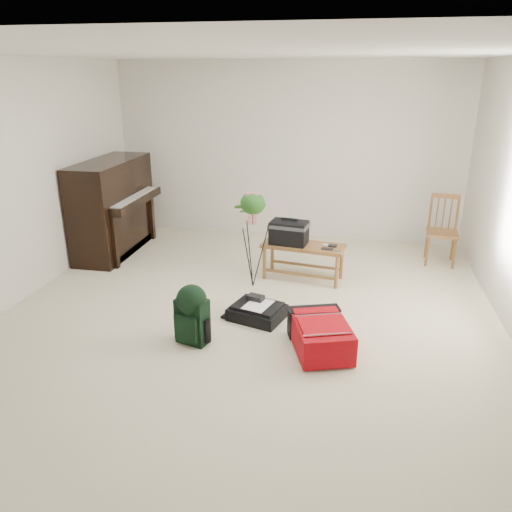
% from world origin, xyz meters
% --- Properties ---
extents(floor, '(5.00, 5.50, 0.01)m').
position_xyz_m(floor, '(0.00, 0.00, 0.00)').
color(floor, beige).
rests_on(floor, ground).
extents(ceiling, '(5.00, 5.50, 0.01)m').
position_xyz_m(ceiling, '(0.00, 0.00, 2.50)').
color(ceiling, white).
rests_on(ceiling, wall_back).
extents(wall_back, '(5.00, 0.04, 2.50)m').
position_xyz_m(wall_back, '(0.00, 2.75, 1.25)').
color(wall_back, silver).
rests_on(wall_back, floor).
extents(wall_left, '(0.04, 5.50, 2.50)m').
position_xyz_m(wall_left, '(-2.50, 0.00, 1.25)').
color(wall_left, silver).
rests_on(wall_left, floor).
extents(piano, '(0.71, 1.50, 1.25)m').
position_xyz_m(piano, '(-2.19, 1.60, 0.60)').
color(piano, black).
rests_on(piano, floor).
extents(bench, '(1.01, 0.52, 0.74)m').
position_xyz_m(bench, '(0.32, 1.09, 0.52)').
color(bench, olive).
rests_on(bench, floor).
extents(dining_chair, '(0.41, 0.41, 0.88)m').
position_xyz_m(dining_chair, '(2.12, 1.99, 0.43)').
color(dining_chair, olive).
rests_on(dining_chair, floor).
extents(red_suitcase, '(0.65, 0.80, 0.29)m').
position_xyz_m(red_suitcase, '(0.77, -0.45, 0.15)').
color(red_suitcase, '#C0080E').
rests_on(red_suitcase, floor).
extents(black_duffel, '(0.61, 0.54, 0.22)m').
position_xyz_m(black_duffel, '(0.10, -0.00, 0.08)').
color(black_duffel, black).
rests_on(black_duffel, floor).
extents(green_backpack, '(0.32, 0.30, 0.57)m').
position_xyz_m(green_backpack, '(-0.39, -0.58, 0.31)').
color(green_backpack, black).
rests_on(green_backpack, floor).
extents(flower_stand, '(0.38, 0.38, 1.15)m').
position_xyz_m(flower_stand, '(-0.10, 0.77, 0.56)').
color(flower_stand, black).
rests_on(flower_stand, floor).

